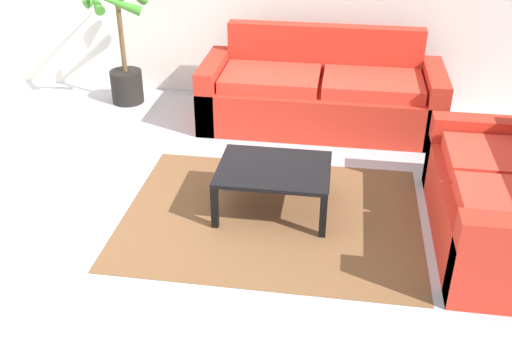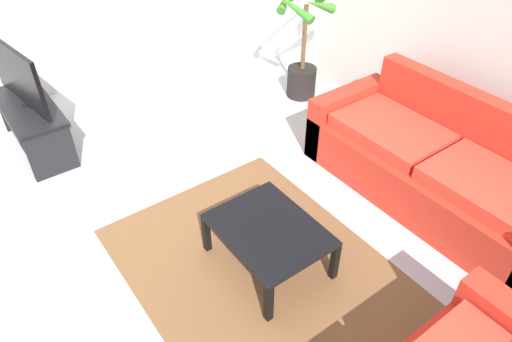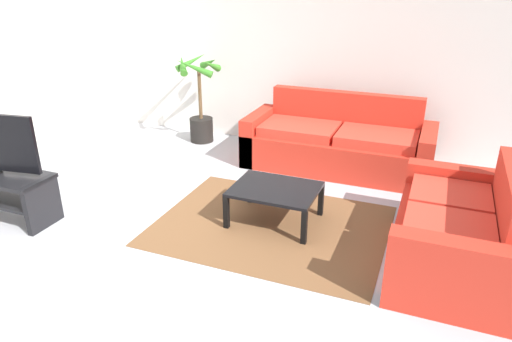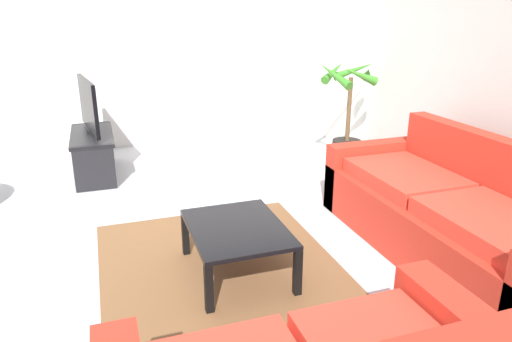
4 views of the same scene
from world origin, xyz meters
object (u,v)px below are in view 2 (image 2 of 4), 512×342
at_px(tv_stand, 33,120).
at_px(couch_main, 438,170).
at_px(coffee_table, 269,233).
at_px(potted_palm, 302,54).
at_px(tv, 17,75).

bearing_deg(tv_stand, couch_main, 42.20).
height_order(tv_stand, coffee_table, tv_stand).
relative_size(couch_main, coffee_table, 2.76).
relative_size(tv_stand, potted_palm, 0.87).
bearing_deg(coffee_table, tv, -160.06).
bearing_deg(couch_main, coffee_table, -98.88).
bearing_deg(potted_palm, tv_stand, -104.71).
relative_size(tv_stand, coffee_table, 1.33).
height_order(couch_main, coffee_table, couch_main).
relative_size(tv, potted_palm, 0.79).
bearing_deg(coffee_table, potted_palm, 134.24).
bearing_deg(tv_stand, tv, 98.55).
bearing_deg(coffee_table, couch_main, 81.12).
distance_m(couch_main, potted_palm, 2.10).
bearing_deg(tv_stand, coffee_table, 20.01).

